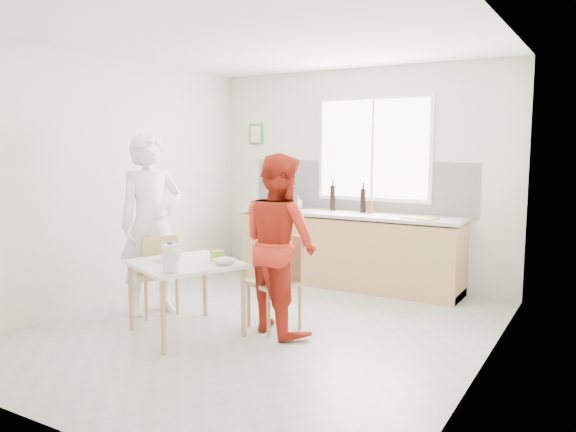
% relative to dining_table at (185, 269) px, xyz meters
% --- Properties ---
extents(ground, '(4.50, 4.50, 0.00)m').
position_rel_dining_table_xyz_m(ground, '(0.55, 0.46, -0.61)').
color(ground, '#B7B7B2').
rests_on(ground, ground).
extents(room_shell, '(4.50, 4.50, 4.50)m').
position_rel_dining_table_xyz_m(room_shell, '(0.55, 0.46, 1.04)').
color(room_shell, silver).
rests_on(room_shell, ground).
extents(window, '(1.50, 0.06, 1.30)m').
position_rel_dining_table_xyz_m(window, '(0.75, 2.68, 1.09)').
color(window, white).
rests_on(window, room_shell).
extents(backsplash, '(3.00, 0.02, 0.65)m').
position_rel_dining_table_xyz_m(backsplash, '(0.55, 2.70, 0.62)').
color(backsplash, white).
rests_on(backsplash, room_shell).
extents(picture_frame, '(0.22, 0.03, 0.28)m').
position_rel_dining_table_xyz_m(picture_frame, '(-1.00, 2.69, 1.29)').
color(picture_frame, '#3D8743').
rests_on(picture_frame, room_shell).
extents(kitchen_counter, '(2.84, 0.64, 1.37)m').
position_rel_dining_table_xyz_m(kitchen_counter, '(0.55, 2.41, -0.19)').
color(kitchen_counter, tan).
rests_on(kitchen_counter, ground).
extents(dining_table, '(1.17, 1.17, 0.68)m').
position_rel_dining_table_xyz_m(dining_table, '(0.00, 0.00, 0.00)').
color(dining_table, white).
rests_on(dining_table, ground).
extents(chair_left, '(0.51, 0.51, 0.84)m').
position_rel_dining_table_xyz_m(chair_left, '(-0.62, 0.28, -0.14)').
color(chair_left, tan).
rests_on(chair_left, ground).
extents(chair_far, '(0.55, 0.55, 0.90)m').
position_rel_dining_table_xyz_m(chair_far, '(0.66, 0.60, -0.11)').
color(chair_far, tan).
rests_on(chair_far, ground).
extents(person_white, '(0.69, 0.80, 1.87)m').
position_rel_dining_table_xyz_m(person_white, '(-0.74, 0.34, 0.32)').
color(person_white, white).
rests_on(person_white, ground).
extents(person_red, '(1.00, 0.92, 1.68)m').
position_rel_dining_table_xyz_m(person_red, '(0.72, 0.51, 0.23)').
color(person_red, red).
rests_on(person_red, ground).
extents(bowl_green, '(0.24, 0.24, 0.06)m').
position_rel_dining_table_xyz_m(bowl_green, '(-0.20, 0.04, 0.10)').
color(bowl_green, '#9CC92E').
rests_on(bowl_green, dining_table).
extents(bowl_white, '(0.26, 0.26, 0.05)m').
position_rel_dining_table_xyz_m(bowl_white, '(0.38, 0.10, 0.09)').
color(bowl_white, white).
rests_on(bowl_white, dining_table).
extents(milk_jug, '(0.19, 0.14, 0.25)m').
position_rel_dining_table_xyz_m(milk_jug, '(0.18, -0.39, 0.20)').
color(milk_jug, white).
rests_on(milk_jug, dining_table).
extents(green_box, '(0.13, 0.13, 0.09)m').
position_rel_dining_table_xyz_m(green_box, '(0.21, 0.21, 0.12)').
color(green_box, '#7DCA2E').
rests_on(green_box, dining_table).
extents(spoon, '(0.16, 0.02, 0.01)m').
position_rel_dining_table_xyz_m(spoon, '(-0.16, -0.17, 0.08)').
color(spoon, '#A5A5AA').
rests_on(spoon, dining_table).
extents(cutting_board, '(0.38, 0.30, 0.01)m').
position_rel_dining_table_xyz_m(cutting_board, '(1.50, 2.29, 0.32)').
color(cutting_board, '#8EBC2B').
rests_on(cutting_board, kitchen_counter).
extents(wine_bottle_a, '(0.07, 0.07, 0.32)m').
position_rel_dining_table_xyz_m(wine_bottle_a, '(0.27, 2.54, 0.47)').
color(wine_bottle_a, black).
rests_on(wine_bottle_a, kitchen_counter).
extents(wine_bottle_b, '(0.07, 0.07, 0.30)m').
position_rel_dining_table_xyz_m(wine_bottle_b, '(0.71, 2.50, 0.46)').
color(wine_bottle_b, black).
rests_on(wine_bottle_b, kitchen_counter).
extents(jar_amber, '(0.06, 0.06, 0.16)m').
position_rel_dining_table_xyz_m(jar_amber, '(0.81, 2.49, 0.39)').
color(jar_amber, brown).
rests_on(jar_amber, kitchen_counter).
extents(soap_bottle, '(0.10, 0.10, 0.17)m').
position_rel_dining_table_xyz_m(soap_bottle, '(-0.21, 2.50, 0.40)').
color(soap_bottle, '#999999').
rests_on(soap_bottle, kitchen_counter).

